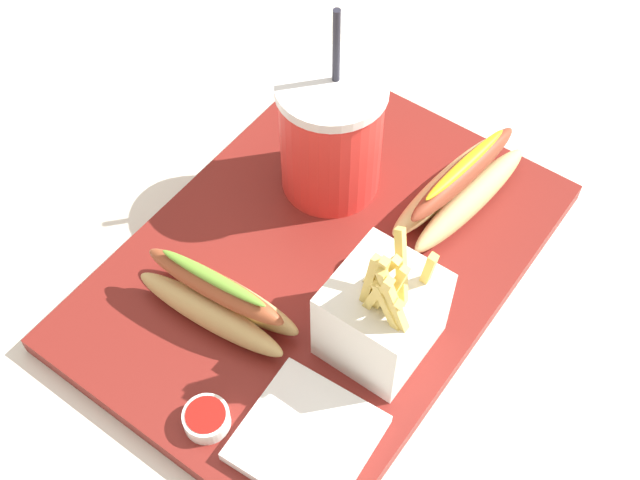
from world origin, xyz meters
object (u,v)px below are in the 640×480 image
Objects in this scene: ketchup_cup_1 at (376,262)px; ketchup_cup_2 at (206,418)px; hot_dog_2 at (460,187)px; fries_basket at (382,314)px; hot_dog_1 at (217,299)px; napkin_stack at (307,438)px; soda_cup at (331,135)px.

ketchup_cup_1 is 0.21m from ketchup_cup_2.
fries_basket is at bearing -172.32° from hot_dog_2.
hot_dog_1 is 1.53× the size of napkin_stack.
hot_dog_1 is at bearing 34.48° from ketchup_cup_2.
napkin_stack is (-0.11, -0.00, -0.04)m from fries_basket.
napkin_stack is (-0.24, -0.15, -0.06)m from soda_cup.
hot_dog_1 is 0.26m from hot_dog_2.
hot_dog_1 is at bearing 114.94° from fries_basket.
soda_cup reaches higher than hot_dog_2.
hot_dog_1 is 0.15m from napkin_stack.
soda_cup is 0.29m from ketchup_cup_2.
ketchup_cup_2 is at bearing -145.52° from hot_dog_1.
fries_basket is 4.08× the size of ketchup_cup_2.
ketchup_cup_1 is at bearing -7.51° from ketchup_cup_2.
soda_cup is 0.14m from hot_dog_2.
hot_dog_2 is at bearing -24.42° from hot_dog_1.
ketchup_cup_2 is at bearing -165.60° from soda_cup.
napkin_stack is at bearing -148.37° from soda_cup.
fries_basket is 0.18m from hot_dog_2.
ketchup_cup_1 is (0.06, 0.05, -0.04)m from fries_basket.
hot_dog_2 is at bearing -66.65° from soda_cup.
soda_cup reaches higher than ketchup_cup_1.
fries_basket reaches higher than ketchup_cup_1.
soda_cup is 1.20× the size of hot_dog_2.
ketchup_cup_1 is at bearing 35.94° from fries_basket.
ketchup_cup_2 is at bearing 115.44° from napkin_stack.
fries_basket reaches higher than hot_dog_1.
hot_dog_2 is at bearing 5.42° from napkin_stack.
hot_dog_1 is at bearing -176.72° from soda_cup.
hot_dog_1 is at bearing 155.58° from hot_dog_2.
hot_dog_2 is at bearing -8.51° from ketchup_cup_2.
ketchup_cup_1 is 0.18m from napkin_stack.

